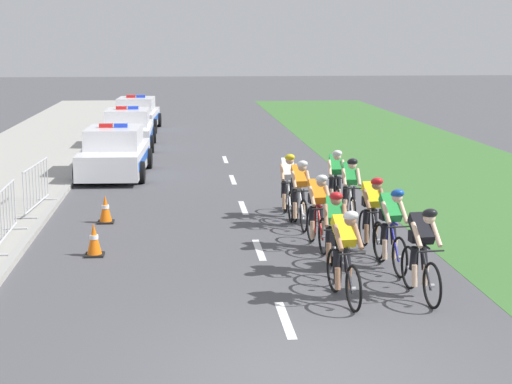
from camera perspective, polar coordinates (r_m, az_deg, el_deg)
ground_plane at (r=10.15m, az=3.56°, el=-12.85°), size 160.00×160.00×0.00m
kerb_edge at (r=23.73m, az=-12.88°, el=0.85°), size 0.16×60.00×0.13m
grass_verge at (r=24.97m, az=14.29°, el=1.13°), size 7.00×60.00×0.01m
lane_markings_centre at (r=17.68m, az=-0.41°, el=-2.46°), size 0.14×21.60×0.01m
cyclist_lead at (r=12.58m, az=6.31°, el=-4.37°), size 0.45×1.72×1.56m
cyclist_second at (r=12.93m, az=11.72°, el=-4.12°), size 0.44×1.72×1.56m
cyclist_third at (r=14.05m, az=5.59°, el=-2.74°), size 0.45×1.72×1.56m
cyclist_fourth at (r=14.42m, az=9.59°, el=-2.49°), size 0.45×1.72×1.56m
cyclist_fifth at (r=15.73m, az=4.41°, el=-1.25°), size 0.44×1.72×1.56m
cyclist_sixth at (r=15.54m, az=8.26°, el=-1.48°), size 0.43×1.72×1.56m
cyclist_seventh at (r=17.48m, az=3.11°, el=-0.01°), size 0.43×1.72×1.56m
cyclist_eighth at (r=17.89m, az=6.70°, el=0.18°), size 0.43×1.72×1.56m
cyclist_ninth at (r=18.43m, az=2.30°, el=0.57°), size 0.42×1.72×1.56m
cyclist_tenth at (r=19.14m, az=5.68°, el=0.90°), size 0.44×1.72×1.56m
police_car_nearest at (r=24.48m, az=-10.03°, el=2.71°), size 2.14×4.47×1.59m
police_car_second at (r=30.70m, az=-9.10°, el=4.37°), size 2.00×4.40×1.59m
police_car_third at (r=36.75m, az=-8.50°, el=5.43°), size 2.16×4.48×1.59m
crowd_barrier_middle at (r=16.52m, az=-17.50°, el=-1.64°), size 0.54×2.32×1.07m
crowd_barrier_rear at (r=19.53m, az=-15.37°, el=0.35°), size 0.64×2.32×1.07m
traffic_cone_mid at (r=15.56m, az=-11.46°, el=-3.37°), size 0.36×0.36×0.64m
traffic_cone_far at (r=18.28m, az=-10.67°, el=-1.22°), size 0.36×0.36×0.64m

